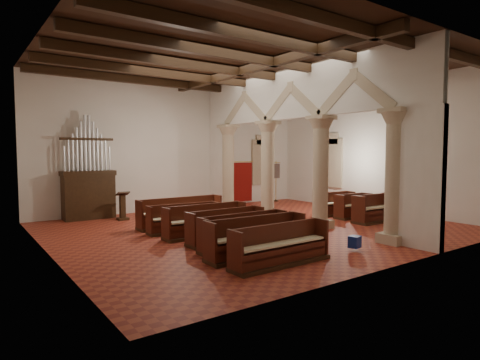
% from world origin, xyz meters
% --- Properties ---
extents(floor, '(14.00, 14.00, 0.00)m').
position_xyz_m(floor, '(0.00, 0.00, 0.00)').
color(floor, '#A03A22').
rests_on(floor, ground).
extents(ceiling, '(14.00, 14.00, 0.00)m').
position_xyz_m(ceiling, '(0.00, 0.00, 6.00)').
color(ceiling, black).
rests_on(ceiling, wall_back).
extents(wall_back, '(14.00, 0.02, 6.00)m').
position_xyz_m(wall_back, '(0.00, 6.00, 3.00)').
color(wall_back, white).
rests_on(wall_back, floor).
extents(wall_front, '(14.00, 0.02, 6.00)m').
position_xyz_m(wall_front, '(0.00, -6.00, 3.00)').
color(wall_front, white).
rests_on(wall_front, floor).
extents(wall_left, '(0.02, 12.00, 6.00)m').
position_xyz_m(wall_left, '(-7.00, 0.00, 3.00)').
color(wall_left, white).
rests_on(wall_left, floor).
extents(wall_right, '(0.02, 12.00, 6.00)m').
position_xyz_m(wall_right, '(7.00, 0.00, 3.00)').
color(wall_right, white).
rests_on(wall_right, floor).
extents(ceiling_beams, '(13.80, 11.80, 0.30)m').
position_xyz_m(ceiling_beams, '(0.00, 0.00, 5.82)').
color(ceiling_beams, '#321F0F').
rests_on(ceiling_beams, wall_back).
extents(arcade, '(0.90, 11.90, 6.00)m').
position_xyz_m(arcade, '(1.80, 0.00, 3.56)').
color(arcade, tan).
rests_on(arcade, floor).
extents(window_right_a, '(0.03, 1.00, 2.20)m').
position_xyz_m(window_right_a, '(6.98, -1.50, 2.20)').
color(window_right_a, '#327059').
rests_on(window_right_a, wall_right).
extents(window_right_b, '(0.03, 1.00, 2.20)m').
position_xyz_m(window_right_b, '(6.98, 2.50, 2.20)').
color(window_right_b, '#327059').
rests_on(window_right_b, wall_right).
extents(window_back, '(1.00, 0.03, 2.20)m').
position_xyz_m(window_back, '(5.00, 5.98, 2.20)').
color(window_back, '#327059').
rests_on(window_back, wall_back).
extents(pipe_organ, '(2.10, 0.85, 4.40)m').
position_xyz_m(pipe_organ, '(-4.50, 5.50, 1.37)').
color(pipe_organ, '#321F0F').
rests_on(pipe_organ, floor).
extents(lectern, '(0.48, 0.48, 1.18)m').
position_xyz_m(lectern, '(-3.46, 4.40, 0.49)').
color(lectern, '#372611').
rests_on(lectern, floor).
extents(dossal_curtain, '(1.80, 0.07, 2.17)m').
position_xyz_m(dossal_curtain, '(3.50, 5.92, 1.17)').
color(dossal_curtain, maroon).
rests_on(dossal_curtain, floor).
extents(processional_banner, '(0.52, 0.67, 2.28)m').
position_xyz_m(processional_banner, '(5.70, 5.49, 0.78)').
color(processional_banner, '#321F0F').
rests_on(processional_banner, floor).
extents(hymnal_box_a, '(0.38, 0.34, 0.33)m').
position_xyz_m(hymnal_box_a, '(0.05, -4.45, 0.26)').
color(hymnal_box_a, '#16229C').
rests_on(hymnal_box_a, floor).
extents(hymnal_box_b, '(0.34, 0.29, 0.31)m').
position_xyz_m(hymnal_box_b, '(-0.04, -2.23, 0.26)').
color(hymnal_box_b, navy).
rests_on(hymnal_box_b, floor).
extents(hymnal_box_c, '(0.34, 0.29, 0.31)m').
position_xyz_m(hymnal_box_c, '(-1.25, -0.41, 0.26)').
color(hymnal_box_c, '#16339B').
rests_on(hymnal_box_c, floor).
extents(tube_heater_a, '(0.94, 0.40, 0.10)m').
position_xyz_m(tube_heater_a, '(-1.88, -4.29, 0.16)').
color(tube_heater_a, silver).
rests_on(tube_heater_a, floor).
extents(tube_heater_b, '(1.04, 0.11, 0.10)m').
position_xyz_m(tube_heater_b, '(-1.92, -3.52, 0.16)').
color(tube_heater_b, white).
rests_on(tube_heater_b, floor).
extents(nave_pew_0, '(2.84, 0.71, 1.00)m').
position_xyz_m(nave_pew_0, '(-2.53, -4.28, 0.33)').
color(nave_pew_0, '#321F0F').
rests_on(nave_pew_0, floor).
extents(nave_pew_1, '(2.94, 0.78, 1.07)m').
position_xyz_m(nave_pew_1, '(-2.55, -3.34, 0.35)').
color(nave_pew_1, '#321F0F').
rests_on(nave_pew_1, floor).
extents(nave_pew_2, '(2.83, 0.74, 1.02)m').
position_xyz_m(nave_pew_2, '(-2.32, -2.46, 0.34)').
color(nave_pew_2, '#321F0F').
rests_on(nave_pew_2, floor).
extents(nave_pew_3, '(2.59, 0.74, 1.02)m').
position_xyz_m(nave_pew_3, '(-2.28, -1.47, 0.34)').
color(nave_pew_3, '#321F0F').
rests_on(nave_pew_3, floor).
extents(nave_pew_4, '(2.88, 0.72, 1.05)m').
position_xyz_m(nave_pew_4, '(-2.32, -0.29, 0.34)').
color(nave_pew_4, '#321F0F').
rests_on(nave_pew_4, floor).
extents(nave_pew_5, '(2.58, 0.82, 0.98)m').
position_xyz_m(nave_pew_5, '(-2.57, 0.76, 0.32)').
color(nave_pew_5, '#321F0F').
rests_on(nave_pew_5, floor).
extents(nave_pew_6, '(3.27, 0.72, 1.08)m').
position_xyz_m(nave_pew_6, '(-2.19, 1.74, 0.35)').
color(nave_pew_6, '#321F0F').
rests_on(nave_pew_6, floor).
extents(aisle_pew_0, '(1.97, 0.77, 1.10)m').
position_xyz_m(aisle_pew_0, '(4.43, -1.92, 0.37)').
color(aisle_pew_0, '#321F0F').
rests_on(aisle_pew_0, floor).
extents(aisle_pew_1, '(1.75, 0.78, 1.02)m').
position_xyz_m(aisle_pew_1, '(4.61, -0.76, 0.35)').
color(aisle_pew_1, '#321F0F').
rests_on(aisle_pew_1, floor).
extents(aisle_pew_2, '(1.90, 0.77, 1.01)m').
position_xyz_m(aisle_pew_2, '(4.60, 0.18, 0.34)').
color(aisle_pew_2, '#321F0F').
rests_on(aisle_pew_2, floor).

